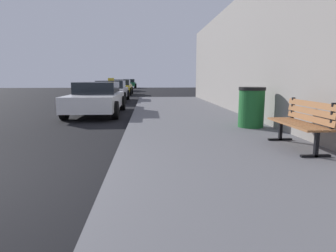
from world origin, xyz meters
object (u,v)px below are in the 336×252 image
(car_silver, at_px, (111,91))
(car_black, at_px, (122,85))
(trash_bin, at_px, (251,107))
(car_white, at_px, (97,98))
(car_yellow, at_px, (120,87))
(car_green, at_px, (129,83))
(bench, at_px, (302,121))

(car_silver, distance_m, car_black, 14.50)
(trash_bin, xyz_separation_m, car_white, (-4.72, 4.24, -0.03))
(car_yellow, bearing_deg, car_green, -88.91)
(trash_bin, distance_m, car_silver, 11.67)
(car_green, bearing_deg, car_black, 88.95)
(car_black, bearing_deg, bench, 101.79)
(car_yellow, height_order, car_black, same)
(car_silver, xyz_separation_m, car_green, (-0.43, 24.47, -0.00))
(trash_bin, xyz_separation_m, car_green, (-5.40, 35.03, -0.03))
(car_silver, height_order, car_black, car_silver)
(car_silver, distance_m, car_green, 24.47)
(car_silver, relative_size, car_green, 1.09)
(trash_bin, bearing_deg, car_green, 98.77)
(trash_bin, distance_m, car_yellow, 18.43)
(bench, xyz_separation_m, trash_bin, (-0.12, 2.29, 0.02))
(car_white, relative_size, car_silver, 1.03)
(trash_bin, height_order, car_green, car_green)
(car_white, xyz_separation_m, car_yellow, (-0.35, 13.49, -0.00))
(bench, height_order, trash_bin, trash_bin)
(trash_bin, distance_m, car_black, 25.66)
(bench, xyz_separation_m, car_yellow, (-5.19, 20.02, -0.01))
(car_silver, bearing_deg, trash_bin, 115.22)
(car_yellow, xyz_separation_m, car_black, (-0.51, 7.32, 0.00))
(bench, bearing_deg, car_green, 98.50)
(trash_bin, height_order, car_yellow, car_yellow)
(trash_bin, xyz_separation_m, car_silver, (-4.97, 10.56, -0.03))
(bench, xyz_separation_m, car_silver, (-5.09, 12.85, -0.01))
(trash_bin, bearing_deg, car_silver, 115.22)
(car_white, bearing_deg, car_green, -88.73)
(car_yellow, bearing_deg, car_silver, 90.80)
(bench, bearing_deg, trash_bin, 93.08)
(car_green, bearing_deg, car_white, 91.27)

